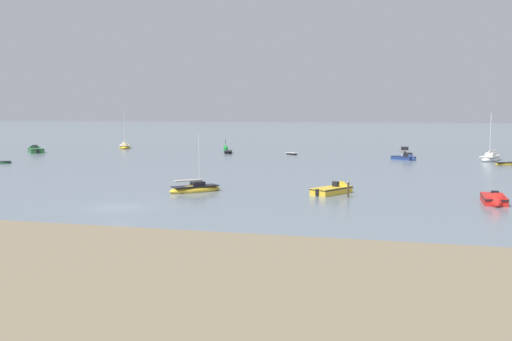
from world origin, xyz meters
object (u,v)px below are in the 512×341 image
object	(u,v)px
motorboat_moored_2	(35,151)
motorboat_moored_6	(495,201)
motorboat_moored_7	(336,191)
rowboat_moored_2	(292,154)
mooring_post_near	(348,189)
sailboat_moored_0	(491,158)
sailboat_moored_2	(125,147)
motorboat_moored_0	(407,158)
rowboat_moored_0	(228,152)
sailboat_moored_1	(195,189)
channel_buoy	(226,148)
rowboat_moored_4	(506,164)
motorboat_moored_4	(405,152)
rowboat_moored_1	(0,162)

from	to	relation	value
motorboat_moored_2	motorboat_moored_6	bearing A→B (deg)	-163.28
motorboat_moored_2	motorboat_moored_7	xyz separation A→B (m)	(62.11, -42.69, -0.07)
rowboat_moored_2	mooring_post_near	size ratio (longest dim) A/B	1.79
sailboat_moored_0	motorboat_moored_6	size ratio (longest dim) A/B	1.51
sailboat_moored_0	mooring_post_near	size ratio (longest dim) A/B	4.78
sailboat_moored_0	sailboat_moored_2	world-z (taller)	sailboat_moored_0
motorboat_moored_6	motorboat_moored_0	bearing A→B (deg)	-169.90
rowboat_moored_0	motorboat_moored_2	distance (m)	36.58
motorboat_moored_7	sailboat_moored_2	bearing A→B (deg)	69.61
sailboat_moored_1	channel_buoy	world-z (taller)	sailboat_moored_1
rowboat_moored_4	motorboat_moored_0	bearing A→B (deg)	-48.26
motorboat_moored_4	rowboat_moored_4	bearing A→B (deg)	-145.97
motorboat_moored_2	rowboat_moored_1	distance (m)	24.81
motorboat_moored_2	rowboat_moored_2	distance (m)	48.36
motorboat_moored_4	rowboat_moored_1	xyz separation A→B (m)	(-57.37, -36.49, -0.15)
channel_buoy	rowboat_moored_2	bearing A→B (deg)	-30.77
motorboat_moored_2	motorboat_moored_7	size ratio (longest dim) A/B	1.21
rowboat_moored_2	motorboat_moored_7	distance (m)	51.27
motorboat_moored_0	motorboat_moored_7	size ratio (longest dim) A/B	0.84
rowboat_moored_0	sailboat_moored_1	world-z (taller)	sailboat_moored_1
sailboat_moored_1	sailboat_moored_2	bearing A→B (deg)	76.53
motorboat_moored_6	channel_buoy	xyz separation A→B (m)	(-42.91, 61.82, 0.22)
motorboat_moored_2	rowboat_moored_1	size ratio (longest dim) A/B	1.98
motorboat_moored_2	rowboat_moored_1	world-z (taller)	motorboat_moored_2
motorboat_moored_4	motorboat_moored_2	bearing A→B (deg)	99.79
sailboat_moored_0	motorboat_moored_2	world-z (taller)	sailboat_moored_0
motorboat_moored_0	rowboat_moored_2	xyz separation A→B (m)	(-20.01, 7.24, -0.13)
sailboat_moored_1	motorboat_moored_6	world-z (taller)	sailboat_moored_1
motorboat_moored_4	rowboat_moored_4	world-z (taller)	motorboat_moored_4
motorboat_moored_0	mooring_post_near	bearing A→B (deg)	-58.47
mooring_post_near	sailboat_moored_2	bearing A→B (deg)	131.01
rowboat_moored_1	rowboat_moored_2	xyz separation A→B (m)	(37.90, 29.28, -0.01)
rowboat_moored_0	sailboat_moored_0	distance (m)	45.03
motorboat_moored_0	rowboat_moored_2	distance (m)	21.28
motorboat_moored_7	rowboat_moored_1	bearing A→B (deg)	97.18
motorboat_moored_0	motorboat_moored_7	bearing A→B (deg)	-60.63
rowboat_moored_0	channel_buoy	xyz separation A→B (m)	(-3.31, 8.89, 0.28)
rowboat_moored_0	rowboat_moored_4	xyz separation A→B (m)	(45.91, -13.06, -0.03)
sailboat_moored_2	motorboat_moored_7	distance (m)	78.21
sailboat_moored_2	channel_buoy	xyz separation A→B (m)	(22.29, -0.26, 0.13)
motorboat_moored_2	sailboat_moored_2	world-z (taller)	sailboat_moored_2
motorboat_moored_6	sailboat_moored_0	bearing A→B (deg)	174.46
sailboat_moored_1	motorboat_moored_6	xyz separation A→B (m)	(26.49, -0.99, -0.01)
motorboat_moored_2	rowboat_moored_0	bearing A→B (deg)	-121.16
rowboat_moored_1	channel_buoy	distance (m)	44.55
sailboat_moored_0	motorboat_moored_7	world-z (taller)	sailboat_moored_0
motorboat_moored_2	rowboat_moored_4	bearing A→B (deg)	-136.24
sailboat_moored_0	mooring_post_near	world-z (taller)	sailboat_moored_0
rowboat_moored_0	sailboat_moored_2	xyz separation A→B (m)	(-25.60, 9.15, 0.15)
motorboat_moored_0	channel_buoy	world-z (taller)	channel_buoy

